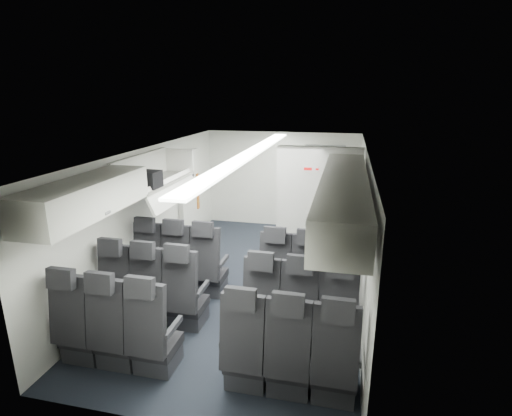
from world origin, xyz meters
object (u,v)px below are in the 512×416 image
at_px(seat_row_front, 242,273).
at_px(boarding_door, 190,197).
at_px(seat_row_mid, 224,304).
at_px(galley_unit, 323,190).
at_px(flight_attendant, 292,206).
at_px(seat_row_rear, 198,346).
at_px(carry_on_bag, 145,180).

bearing_deg(seat_row_front, boarding_door, 128.16).
relative_size(seat_row_mid, galley_unit, 1.75).
xyz_separation_m(seat_row_mid, galley_unit, (0.95, 4.15, 0.55)).
xyz_separation_m(boarding_door, flight_attendant, (2.05, 0.25, -0.13)).
distance_m(seat_row_mid, boarding_door, 3.45).
bearing_deg(flight_attendant, boarding_door, 106.31).
bearing_deg(galley_unit, seat_row_rear, -100.65).
bearing_deg(boarding_door, seat_row_front, -51.84).
xyz_separation_m(seat_row_mid, carry_on_bag, (-1.37, 0.74, 1.39)).
distance_m(seat_row_rear, boarding_door, 4.25).
xyz_separation_m(seat_row_mid, flight_attendant, (0.41, 3.24, 0.42)).
height_order(seat_row_rear, flight_attendant, flight_attendant).
xyz_separation_m(galley_unit, flight_attendant, (-0.54, -0.92, -0.13)).
distance_m(seat_row_front, seat_row_rear, 1.80).
xyz_separation_m(galley_unit, boarding_door, (-2.59, -1.17, 0.00)).
xyz_separation_m(seat_row_front, carry_on_bag, (-1.37, -0.16, 1.39)).
height_order(galley_unit, flight_attendant, galley_unit).
bearing_deg(boarding_door, seat_row_rear, -67.13).
height_order(seat_row_front, flight_attendant, flight_attendant).
distance_m(boarding_door, flight_attendant, 2.07).
bearing_deg(carry_on_bag, boarding_door, 99.10).
distance_m(seat_row_rear, flight_attendant, 4.18).
height_order(boarding_door, flight_attendant, boarding_door).
bearing_deg(seat_row_front, flight_attendant, 80.13).
bearing_deg(seat_row_mid, seat_row_front, 90.00).
xyz_separation_m(seat_row_rear, galley_unit, (0.95, 5.05, 0.55)).
relative_size(seat_row_mid, carry_on_bag, 7.87).
distance_m(galley_unit, carry_on_bag, 4.21).
bearing_deg(flight_attendant, galley_unit, -21.36).
relative_size(galley_unit, flight_attendant, 1.16).
bearing_deg(seat_row_mid, boarding_door, 118.77).
relative_size(seat_row_front, galley_unit, 1.75).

